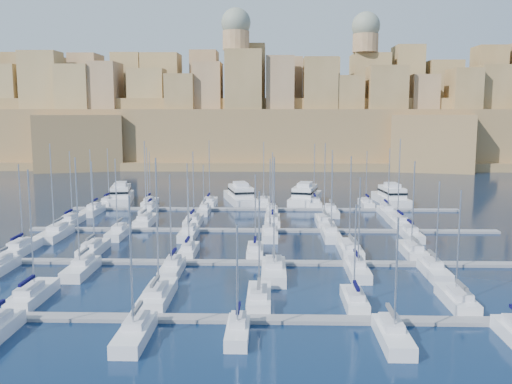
{
  "coord_description": "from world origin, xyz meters",
  "views": [
    {
      "loc": [
        1.63,
        -90.29,
        21.56
      ],
      "look_at": [
        -1.05,
        6.0,
        7.73
      ],
      "focal_mm": 40.0,
      "sensor_mm": 36.0,
      "label": 1
    }
  ],
  "objects_px": {
    "sailboat_2": "(158,295)",
    "motor_yacht_b": "(240,196)",
    "sailboat_4": "(354,300)",
    "motor_yacht_c": "(305,196)",
    "motor_yacht_a": "(121,195)",
    "motor_yacht_d": "(391,197)"
  },
  "relations": [
    {
      "from": "motor_yacht_b",
      "to": "motor_yacht_d",
      "type": "height_order",
      "value": "same"
    },
    {
      "from": "motor_yacht_a",
      "to": "sailboat_2",
      "type": "bearing_deg",
      "value": -72.02
    },
    {
      "from": "motor_yacht_b",
      "to": "motor_yacht_c",
      "type": "relative_size",
      "value": 1.0
    },
    {
      "from": "motor_yacht_b",
      "to": "motor_yacht_d",
      "type": "distance_m",
      "value": 35.14
    },
    {
      "from": "motor_yacht_c",
      "to": "sailboat_2",
      "type": "bearing_deg",
      "value": -106.49
    },
    {
      "from": "motor_yacht_a",
      "to": "motor_yacht_c",
      "type": "relative_size",
      "value": 0.91
    },
    {
      "from": "sailboat_2",
      "to": "motor_yacht_b",
      "type": "xyz_separation_m",
      "value": [
        5.53,
        69.99,
        0.95
      ]
    },
    {
      "from": "sailboat_2",
      "to": "motor_yacht_d",
      "type": "relative_size",
      "value": 1.02
    },
    {
      "from": "sailboat_4",
      "to": "motor_yacht_b",
      "type": "distance_m",
      "value": 72.92
    },
    {
      "from": "motor_yacht_a",
      "to": "motor_yacht_b",
      "type": "relative_size",
      "value": 0.92
    },
    {
      "from": "motor_yacht_c",
      "to": "motor_yacht_d",
      "type": "bearing_deg",
      "value": -1.94
    },
    {
      "from": "motor_yacht_d",
      "to": "motor_yacht_c",
      "type": "bearing_deg",
      "value": 178.06
    },
    {
      "from": "motor_yacht_c",
      "to": "motor_yacht_d",
      "type": "xyz_separation_m",
      "value": [
        19.94,
        -0.68,
        0.0
      ]
    },
    {
      "from": "sailboat_4",
      "to": "motor_yacht_d",
      "type": "xyz_separation_m",
      "value": [
        18.53,
        70.34,
        1.01
      ]
    },
    {
      "from": "sailboat_2",
      "to": "motor_yacht_d",
      "type": "xyz_separation_m",
      "value": [
        40.67,
        69.34,
        0.95
      ]
    },
    {
      "from": "motor_yacht_d",
      "to": "sailboat_2",
      "type": "bearing_deg",
      "value": -120.39
    },
    {
      "from": "motor_yacht_a",
      "to": "motor_yacht_c",
      "type": "bearing_deg",
      "value": 0.91
    },
    {
      "from": "motor_yacht_a",
      "to": "motor_yacht_c",
      "type": "xyz_separation_m",
      "value": [
        43.22,
        0.68,
        0.0
      ]
    },
    {
      "from": "motor_yacht_c",
      "to": "motor_yacht_a",
      "type": "bearing_deg",
      "value": -179.09
    },
    {
      "from": "sailboat_4",
      "to": "motor_yacht_c",
      "type": "bearing_deg",
      "value": 91.14
    },
    {
      "from": "sailboat_4",
      "to": "motor_yacht_c",
      "type": "distance_m",
      "value": 71.04
    },
    {
      "from": "sailboat_2",
      "to": "motor_yacht_b",
      "type": "relative_size",
      "value": 0.93
    }
  ]
}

